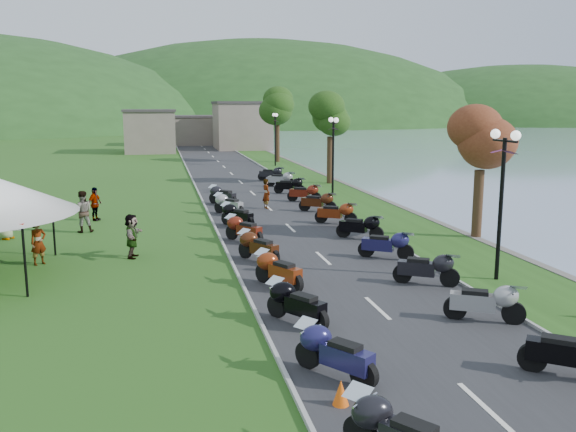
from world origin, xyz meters
TOP-DOWN VIEW (x-y plane):
  - road at (0.00, 40.00)m, footprint 7.00×120.00m
  - hills_backdrop at (0.00, 200.00)m, footprint 360.00×120.00m
  - far_building at (-2.00, 85.00)m, footprint 18.00×16.00m
  - moto_row_left at (-2.51, 15.24)m, footprint 2.60×43.20m
  - moto_row_right at (2.42, 25.02)m, footprint 2.60×45.00m
  - tree_lakeside at (7.72, 24.29)m, footprint 2.48×2.48m
  - pedestrian_a at (-10.56, 23.36)m, footprint 0.76×0.73m
  - pedestrian_b at (-9.65, 29.13)m, footprint 1.02×0.67m
  - traffic_cone_near at (-2.74, 10.64)m, footprint 0.34×0.34m

SIDE VIEW (x-z plane):
  - hills_backdrop at x=0.00m, z-range -38.00..38.00m
  - pedestrian_a at x=-10.56m, z-range -0.84..0.84m
  - pedestrian_b at x=-9.65m, z-range -0.97..0.97m
  - road at x=0.00m, z-range 0.00..0.02m
  - traffic_cone_near at x=-2.74m, z-range 0.00..0.53m
  - moto_row_left at x=-2.51m, z-range 0.00..1.10m
  - moto_row_right at x=2.42m, z-range 0.00..1.10m
  - far_building at x=-2.00m, z-range 0.00..5.00m
  - tree_lakeside at x=7.72m, z-range 0.00..6.89m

